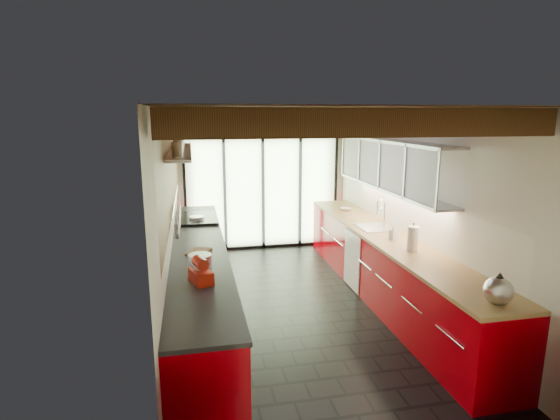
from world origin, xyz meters
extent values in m
plane|color=black|center=(0.00, 0.00, 0.00)|extent=(5.50, 5.50, 0.00)
plane|color=silver|center=(0.00, 2.75, 1.30)|extent=(3.20, 0.00, 3.20)
plane|color=silver|center=(0.00, -2.75, 1.30)|extent=(3.20, 0.00, 3.20)
plane|color=silver|center=(-1.60, 0.00, 1.30)|extent=(0.00, 5.50, 5.50)
plane|color=silver|center=(1.60, 0.00, 1.30)|extent=(0.00, 5.50, 5.50)
plane|color=#472814|center=(0.00, 0.00, 2.60)|extent=(5.50, 5.50, 0.00)
cube|color=#593316|center=(0.00, -2.25, 2.48)|extent=(3.14, 0.14, 0.22)
cube|color=#593316|center=(0.00, -1.35, 2.48)|extent=(3.14, 0.14, 0.22)
cube|color=#593316|center=(0.00, -0.45, 2.48)|extent=(3.14, 0.14, 0.22)
cube|color=#593316|center=(0.00, 0.45, 2.48)|extent=(3.14, 0.14, 0.22)
cube|color=#593316|center=(0.00, 1.35, 2.48)|extent=(3.14, 0.14, 0.22)
cube|color=#593316|center=(0.00, 2.25, 2.48)|extent=(3.14, 0.14, 0.22)
cube|color=brown|center=(0.00, 2.71, 2.35)|extent=(3.14, 0.06, 0.50)
plane|color=brown|center=(-1.57, 0.20, 1.98)|extent=(0.00, 4.90, 4.90)
plane|color=#C6EAAD|center=(0.00, 2.73, 1.08)|extent=(2.90, 0.00, 2.90)
cube|color=black|center=(-1.45, 2.72, 1.07)|extent=(0.05, 0.04, 2.15)
cube|color=black|center=(1.45, 2.72, 1.07)|extent=(0.05, 0.04, 2.15)
cube|color=black|center=(0.00, 2.69, 1.07)|extent=(0.06, 0.05, 2.15)
cube|color=black|center=(0.00, 2.69, 2.15)|extent=(2.90, 0.05, 0.06)
cylinder|color=#AF1C0E|center=(0.00, 2.67, 2.35)|extent=(0.34, 0.04, 0.34)
cylinder|color=beige|center=(0.00, 2.65, 2.35)|extent=(0.28, 0.02, 0.28)
cube|color=#B1000A|center=(-1.28, 0.00, 0.44)|extent=(0.65, 5.00, 0.88)
cube|color=black|center=(-1.28, 0.00, 0.90)|extent=(0.68, 5.00, 0.04)
cube|color=silver|center=(-1.28, 1.45, 0.44)|extent=(0.66, 0.90, 0.90)
cube|color=black|center=(-1.28, 1.45, 0.93)|extent=(0.65, 0.90, 0.06)
cube|color=#B1000A|center=(1.28, 0.00, 0.44)|extent=(0.65, 5.00, 0.88)
cube|color=#A78251|center=(1.28, 0.00, 0.90)|extent=(0.68, 5.00, 0.04)
cube|color=white|center=(0.95, 0.40, 0.44)|extent=(0.02, 0.60, 0.84)
cube|color=silver|center=(1.28, 0.40, 0.93)|extent=(0.45, 0.52, 0.02)
cylinder|color=silver|center=(1.42, 0.40, 1.10)|extent=(0.02, 0.02, 0.34)
torus|color=silver|center=(1.36, 0.40, 1.27)|extent=(0.14, 0.02, 0.14)
plane|color=silver|center=(1.26, 0.30, 1.85)|extent=(0.00, 3.00, 3.00)
cube|color=#9EA0A5|center=(1.43, 0.30, 1.51)|extent=(0.34, 3.00, 0.03)
cube|color=#9EA0A5|center=(1.43, 0.30, 2.19)|extent=(0.34, 3.00, 0.03)
cylinder|color=silver|center=(-1.54, 0.30, 1.47)|extent=(0.02, 2.20, 0.02)
cube|color=silver|center=(-1.45, 0.20, 2.10)|extent=(0.28, 2.60, 0.03)
cylinder|color=silver|center=(-1.50, -0.60, 1.29)|extent=(0.04, 0.18, 0.18)
cylinder|color=silver|center=(-1.50, -0.25, 1.29)|extent=(0.04, 0.22, 0.22)
cylinder|color=silver|center=(-1.50, 0.10, 1.29)|extent=(0.04, 0.26, 0.26)
cylinder|color=silver|center=(-1.50, 0.45, 1.29)|extent=(0.04, 0.18, 0.18)
cube|color=red|center=(-1.27, -1.25, 0.98)|extent=(0.25, 0.33, 0.13)
cylinder|color=red|center=(-1.27, -1.27, 1.13)|extent=(0.17, 0.22, 0.12)
cylinder|color=silver|center=(-1.27, -1.19, 1.03)|extent=(0.19, 0.19, 0.13)
cylinder|color=silver|center=(-1.27, -0.85, 1.00)|extent=(0.32, 0.32, 0.16)
cylinder|color=silver|center=(-1.27, 1.30, 0.96)|extent=(0.28, 0.28, 0.09)
cube|color=brown|center=(-1.27, -0.29, 0.93)|extent=(0.33, 0.37, 0.03)
sphere|color=silver|center=(1.27, -2.25, 1.05)|extent=(0.32, 0.32, 0.25)
cone|color=black|center=(1.27, -2.25, 1.18)|extent=(0.12, 0.12, 0.07)
cylinder|color=silver|center=(1.27, -2.11, 1.06)|extent=(0.06, 0.10, 0.05)
cylinder|color=white|center=(1.27, -0.72, 1.07)|extent=(0.14, 0.14, 0.30)
cylinder|color=silver|center=(1.27, -0.72, 1.25)|extent=(0.03, 0.03, 0.06)
imported|color=silver|center=(1.27, -0.22, 1.02)|extent=(0.11, 0.11, 0.20)
imported|color=silver|center=(1.27, 1.62, 0.94)|extent=(0.22, 0.22, 0.05)
camera|label=1|loc=(-1.32, -5.37, 2.54)|focal=28.00mm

